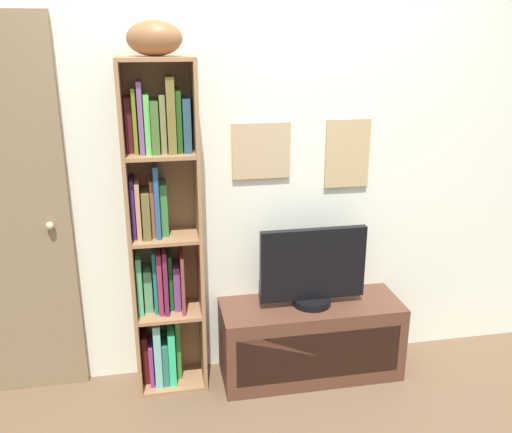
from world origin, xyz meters
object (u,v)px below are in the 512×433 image
(tv_stand, at_px, (310,339))
(television, at_px, (313,269))
(bookshelf, at_px, (161,235))
(football, at_px, (154,38))

(tv_stand, relative_size, television, 1.73)
(bookshelf, bearing_deg, football, -54.03)
(football, height_order, television, football)
(football, bearing_deg, television, -4.28)
(bookshelf, height_order, football, football)
(football, xyz_separation_m, tv_stand, (0.81, -0.06, -1.69))
(bookshelf, relative_size, television, 3.03)
(football, relative_size, television, 0.45)
(bookshelf, xyz_separation_m, television, (0.83, -0.09, -0.23))
(football, xyz_separation_m, television, (0.81, -0.06, -1.24))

